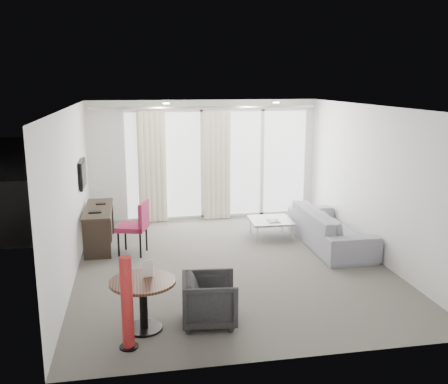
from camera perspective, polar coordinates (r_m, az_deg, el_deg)
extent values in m
cube|color=#5C5851|center=(8.46, 0.74, -8.18)|extent=(5.00, 6.00, 0.00)
cube|color=white|center=(7.92, 0.79, 9.71)|extent=(5.00, 6.00, 0.00)
cube|color=silver|center=(8.00, -17.09, -0.23)|extent=(0.00, 6.00, 2.60)
cube|color=silver|center=(8.90, 16.76, 1.06)|extent=(0.00, 6.00, 2.60)
cube|color=silver|center=(5.28, 7.09, -6.29)|extent=(5.00, 0.00, 2.60)
cylinder|color=#FFE0B2|center=(9.39, -6.62, 10.02)|extent=(0.12, 0.12, 0.02)
cylinder|color=#FFE0B2|center=(9.75, 5.98, 10.13)|extent=(0.12, 0.12, 0.02)
cylinder|color=#A92323|center=(5.86, -11.02, -12.36)|extent=(0.25, 0.25, 1.10)
imported|color=#252526|center=(6.40, -1.64, -12.22)|extent=(0.75, 0.73, 0.62)
imported|color=gray|center=(9.47, 12.04, -3.99)|extent=(0.91, 2.33, 0.68)
cube|color=#4D4D50|center=(12.76, -1.82, -1.27)|extent=(5.60, 3.00, 0.12)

